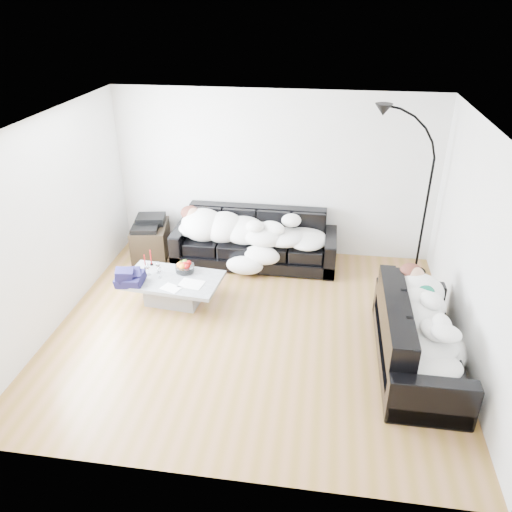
# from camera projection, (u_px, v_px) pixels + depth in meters

# --- Properties ---
(ground) EXTENTS (5.00, 5.00, 0.00)m
(ground) POSITION_uv_depth(u_px,v_px,m) (253.00, 329.00, 6.41)
(ground) COLOR olive
(ground) RESTS_ON ground
(wall_back) EXTENTS (5.00, 0.02, 2.60)m
(wall_back) POSITION_uv_depth(u_px,v_px,m) (274.00, 175.00, 7.76)
(wall_back) COLOR silver
(wall_back) RESTS_ON ground
(wall_left) EXTENTS (0.02, 4.50, 2.60)m
(wall_left) POSITION_uv_depth(u_px,v_px,m) (51.00, 225.00, 6.12)
(wall_left) COLOR silver
(wall_left) RESTS_ON ground
(wall_right) EXTENTS (0.02, 4.50, 2.60)m
(wall_right) POSITION_uv_depth(u_px,v_px,m) (477.00, 252.00, 5.48)
(wall_right) COLOR silver
(wall_right) RESTS_ON ground
(ceiling) EXTENTS (5.00, 5.00, 0.00)m
(ceiling) POSITION_uv_depth(u_px,v_px,m) (252.00, 125.00, 5.18)
(ceiling) COLOR white
(ceiling) RESTS_ON ground
(sofa_back) EXTENTS (2.53, 0.88, 0.83)m
(sofa_back) POSITION_uv_depth(u_px,v_px,m) (254.00, 239.00, 7.78)
(sofa_back) COLOR black
(sofa_back) RESTS_ON ground
(sofa_right) EXTENTS (0.86, 2.02, 0.82)m
(sofa_right) POSITION_uv_depth(u_px,v_px,m) (420.00, 334.00, 5.63)
(sofa_right) COLOR black
(sofa_right) RESTS_ON ground
(sleeper_back) EXTENTS (2.14, 0.74, 0.43)m
(sleeper_back) POSITION_uv_depth(u_px,v_px,m) (254.00, 227.00, 7.63)
(sleeper_back) COLOR white
(sleeper_back) RESTS_ON sofa_back
(sleeper_right) EXTENTS (0.73, 1.73, 0.42)m
(sleeper_right) POSITION_uv_depth(u_px,v_px,m) (423.00, 318.00, 5.53)
(sleeper_right) COLOR white
(sleeper_right) RESTS_ON sofa_right
(teal_cushion) EXTENTS (0.42, 0.38, 0.20)m
(teal_cushion) POSITION_uv_depth(u_px,v_px,m) (412.00, 282.00, 6.04)
(teal_cushion) COLOR #0D6147
(teal_cushion) RESTS_ON sofa_right
(coffee_table) EXTENTS (1.37, 0.89, 0.38)m
(coffee_table) POSITION_uv_depth(u_px,v_px,m) (173.00, 290.00, 6.87)
(coffee_table) COLOR #939699
(coffee_table) RESTS_ON ground
(fruit_bowl) EXTENTS (0.31, 0.31, 0.16)m
(fruit_bowl) POSITION_uv_depth(u_px,v_px,m) (185.00, 266.00, 6.91)
(fruit_bowl) COLOR white
(fruit_bowl) RESTS_ON coffee_table
(wine_glass_a) EXTENTS (0.09, 0.09, 0.17)m
(wine_glass_a) POSITION_uv_depth(u_px,v_px,m) (158.00, 267.00, 6.87)
(wine_glass_a) COLOR white
(wine_glass_a) RESTS_ON coffee_table
(wine_glass_b) EXTENTS (0.09, 0.09, 0.17)m
(wine_glass_b) POSITION_uv_depth(u_px,v_px,m) (148.00, 269.00, 6.83)
(wine_glass_b) COLOR white
(wine_glass_b) RESTS_ON coffee_table
(wine_glass_c) EXTENTS (0.08, 0.08, 0.16)m
(wine_glass_c) POSITION_uv_depth(u_px,v_px,m) (160.00, 272.00, 6.76)
(wine_glass_c) COLOR white
(wine_glass_c) RESTS_ON coffee_table
(candle_left) EXTENTS (0.05, 0.05, 0.22)m
(candle_left) POSITION_uv_depth(u_px,v_px,m) (145.00, 262.00, 6.96)
(candle_left) COLOR maroon
(candle_left) RESTS_ON coffee_table
(candle_right) EXTENTS (0.06, 0.06, 0.24)m
(candle_right) POSITION_uv_depth(u_px,v_px,m) (151.00, 258.00, 7.05)
(candle_right) COLOR maroon
(candle_right) RESTS_ON coffee_table
(newspaper_a) EXTENTS (0.36, 0.29, 0.01)m
(newspaper_a) POSITION_uv_depth(u_px,v_px,m) (191.00, 284.00, 6.64)
(newspaper_a) COLOR silver
(newspaper_a) RESTS_ON coffee_table
(newspaper_b) EXTENTS (0.30, 0.26, 0.01)m
(newspaper_b) POSITION_uv_depth(u_px,v_px,m) (171.00, 288.00, 6.55)
(newspaper_b) COLOR silver
(newspaper_b) RESTS_ON coffee_table
(navy_jacket) EXTENTS (0.39, 0.33, 0.19)m
(navy_jacket) POSITION_uv_depth(u_px,v_px,m) (126.00, 273.00, 6.56)
(navy_jacket) COLOR black
(navy_jacket) RESTS_ON coffee_table
(shoes) EXTENTS (0.51, 0.41, 0.10)m
(shoes) POSITION_uv_depth(u_px,v_px,m) (401.00, 322.00, 6.44)
(shoes) COLOR #472311
(shoes) RESTS_ON ground
(av_cabinet) EXTENTS (0.67, 0.86, 0.53)m
(av_cabinet) POSITION_uv_depth(u_px,v_px,m) (151.00, 241.00, 8.05)
(av_cabinet) COLOR black
(av_cabinet) RESTS_ON ground
(stereo) EXTENTS (0.49, 0.41, 0.13)m
(stereo) POSITION_uv_depth(u_px,v_px,m) (149.00, 222.00, 7.90)
(stereo) COLOR black
(stereo) RESTS_ON av_cabinet
(floor_lamp) EXTENTS (0.87, 0.61, 2.21)m
(floor_lamp) POSITION_uv_depth(u_px,v_px,m) (426.00, 205.00, 7.17)
(floor_lamp) COLOR black
(floor_lamp) RESTS_ON ground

